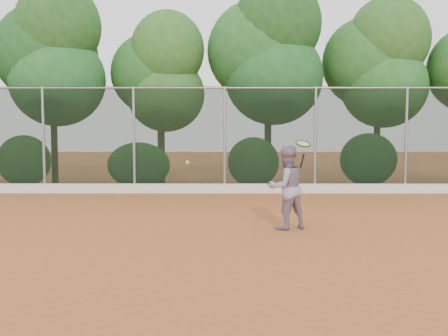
{
  "coord_description": "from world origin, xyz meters",
  "views": [
    {
      "loc": [
        0.04,
        -9.51,
        2.02
      ],
      "look_at": [
        0.0,
        1.0,
        1.25
      ],
      "focal_mm": 40.0,
      "sensor_mm": 36.0,
      "label": 1
    }
  ],
  "objects": [
    {
      "name": "tennis_player",
      "position": [
        1.28,
        0.74,
        0.87
      ],
      "size": [
        1.04,
        0.94,
        1.73
      ],
      "primitive_type": "imported",
      "rotation": [
        0.0,
        0.0,
        3.57
      ],
      "color": "gray",
      "rests_on": "ground"
    },
    {
      "name": "chainlink_fence",
      "position": [
        -0.0,
        7.0,
        1.86
      ],
      "size": [
        24.09,
        0.09,
        3.5
      ],
      "color": "black",
      "rests_on": "ground"
    },
    {
      "name": "tennis_ball_in_flight",
      "position": [
        -0.72,
        0.34,
        1.41
      ],
      "size": [
        0.07,
        0.07,
        0.07
      ],
      "color": "yellow",
      "rests_on": "ground"
    },
    {
      "name": "ground",
      "position": [
        0.0,
        0.0,
        0.0
      ],
      "size": [
        80.0,
        80.0,
        0.0
      ],
      "primitive_type": "plane",
      "color": "#A45626",
      "rests_on": "ground"
    },
    {
      "name": "foliage_backdrop",
      "position": [
        -0.55,
        8.98,
        4.4
      ],
      "size": [
        23.7,
        3.63,
        7.55
      ],
      "color": "#3D2517",
      "rests_on": "ground"
    },
    {
      "name": "concrete_curb",
      "position": [
        0.0,
        6.82,
        0.15
      ],
      "size": [
        24.0,
        0.2,
        0.3
      ],
      "primitive_type": "cube",
      "color": "silver",
      "rests_on": "ground"
    },
    {
      "name": "tennis_racket",
      "position": [
        1.61,
        0.63,
        1.73
      ],
      "size": [
        0.39,
        0.38,
        0.58
      ],
      "color": "black",
      "rests_on": "ground"
    }
  ]
}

